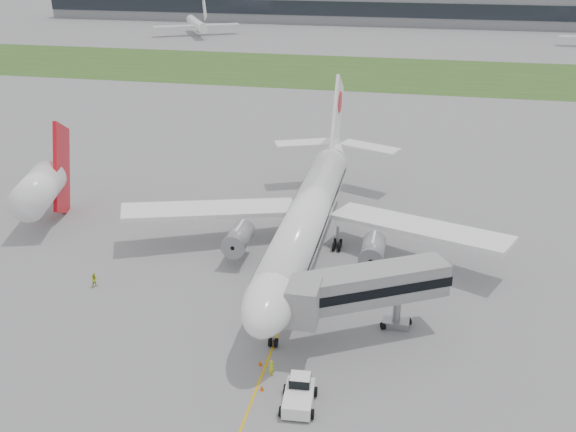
% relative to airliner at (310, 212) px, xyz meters
% --- Properties ---
extents(ground, '(600.00, 600.00, 0.00)m').
position_rel_airliner_xyz_m(ground, '(0.00, -4.87, -5.66)').
color(ground, gray).
rests_on(ground, ground).
extents(apron_markings, '(70.00, 70.00, 0.04)m').
position_rel_airliner_xyz_m(apron_markings, '(0.00, -9.87, -5.66)').
color(apron_markings, gold).
rests_on(apron_markings, ground).
extents(grass_strip, '(600.00, 50.00, 0.02)m').
position_rel_airliner_xyz_m(grass_strip, '(0.00, 115.13, -5.65)').
color(grass_strip, '#2F551F').
rests_on(grass_strip, ground).
extents(terminal_building, '(320.00, 22.30, 14.00)m').
position_rel_airliner_xyz_m(terminal_building, '(0.00, 225.00, 1.34)').
color(terminal_building, gray).
rests_on(terminal_building, ground).
extents(control_tower, '(12.00, 12.00, 56.00)m').
position_rel_airliner_xyz_m(control_tower, '(-90.00, 227.13, -5.66)').
color(control_tower, gray).
rests_on(control_tower, ground).
extents(airliner, '(48.13, 53.95, 17.88)m').
position_rel_airliner_xyz_m(airliner, '(0.00, 0.00, 0.00)').
color(airliner, white).
rests_on(airliner, ground).
extents(pushback_tug, '(3.15, 4.43, 2.18)m').
position_rel_airliner_xyz_m(pushback_tug, '(3.98, -27.36, -4.66)').
color(pushback_tug, white).
rests_on(pushback_tug, ground).
extents(jet_bridge, '(15.30, 11.58, 7.58)m').
position_rel_airliner_xyz_m(jet_bridge, '(7.97, -16.77, -0.05)').
color(jet_bridge, '#949496').
rests_on(jet_bridge, ground).
extents(safety_cone_left, '(0.37, 0.37, 0.51)m').
position_rel_airliner_xyz_m(safety_cone_left, '(-0.50, -22.99, -5.40)').
color(safety_cone_left, '#D74D0B').
rests_on(safety_cone_left, ground).
extents(safety_cone_right, '(0.39, 0.39, 0.54)m').
position_rel_airliner_xyz_m(safety_cone_right, '(0.50, -26.40, -5.39)').
color(safety_cone_right, '#D74D0B').
rests_on(safety_cone_right, ground).
extents(ground_crew_near, '(0.71, 0.69, 1.65)m').
position_rel_airliner_xyz_m(ground_crew_near, '(0.84, -24.23, -4.84)').
color(ground_crew_near, '#CDDF25').
rests_on(ground_crew_near, ground).
extents(ground_crew_far, '(1.01, 1.04, 1.69)m').
position_rel_airliner_xyz_m(ground_crew_far, '(-22.18, -12.82, -4.82)').
color(ground_crew_far, '#B8C921').
rests_on(ground_crew_far, ground).
extents(neighbor_aircraft, '(7.27, 17.17, 13.85)m').
position_rel_airliner_xyz_m(neighbor_aircraft, '(-36.57, 1.39, -0.17)').
color(neighbor_aircraft, red).
rests_on(neighbor_aircraft, ground).
extents(distant_aircraft_left, '(43.02, 41.46, 12.66)m').
position_rel_airliner_xyz_m(distant_aircraft_left, '(-75.53, 174.86, -5.66)').
color(distant_aircraft_left, white).
rests_on(distant_aircraft_left, ground).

